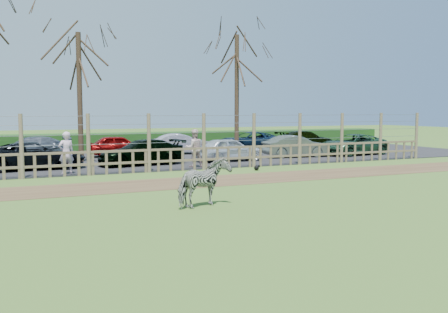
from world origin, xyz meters
name	(u,v)px	position (x,y,z in m)	size (l,w,h in m)	color
ground	(228,205)	(0.00, 0.00, 0.00)	(120.00, 120.00, 0.00)	olive
dirt_strip	(176,183)	(0.00, 4.50, 0.01)	(34.00, 2.80, 0.01)	brown
asphalt	(117,159)	(0.00, 14.50, 0.02)	(44.00, 13.00, 0.04)	#232326
hedge	(94,142)	(0.00, 21.50, 0.55)	(46.00, 2.00, 1.10)	#1E4716
fence	(149,154)	(0.00, 8.00, 0.80)	(30.16, 0.16, 2.50)	brown
tree_mid	(79,65)	(-2.00, 13.50, 4.87)	(4.80, 4.80, 6.83)	#3D2B1E
tree_right	(237,65)	(7.00, 14.00, 5.24)	(4.80, 4.80, 7.35)	#3D2B1E
zebra	(204,183)	(-0.74, -0.03, 0.66)	(0.71, 1.57, 1.32)	gray
visitor_a	(66,153)	(-3.29, 8.63, 0.90)	(0.63, 0.41, 1.72)	silver
visitor_b	(194,148)	(2.35, 8.85, 0.90)	(0.84, 0.65, 1.72)	beige
crow	(257,168)	(4.49, 6.75, 0.12)	(0.29, 0.22, 0.24)	black
car_2	(34,156)	(-4.38, 10.93, 0.64)	(1.99, 4.32, 1.20)	black
car_3	(141,152)	(0.38, 10.70, 0.64)	(1.68, 4.13, 1.20)	black
car_4	(229,149)	(4.95, 10.62, 0.64)	(1.42, 3.52, 1.20)	silver
car_5	(295,146)	(9.28, 11.19, 0.64)	(1.27, 3.64, 1.20)	#5D665E
car_6	(353,144)	(13.12, 11.01, 0.64)	(1.99, 4.32, 1.20)	#254D34
car_9	(30,148)	(-4.32, 15.75, 0.64)	(1.68, 4.13, 1.20)	#535D6B
car_10	(119,146)	(0.39, 15.61, 0.64)	(1.42, 3.52, 1.20)	#980B0A
car_11	(181,144)	(4.15, 15.70, 0.64)	(1.27, 3.64, 1.20)	#BAB0C3
car_12	(249,141)	(9.05, 16.35, 0.64)	(1.99, 4.32, 1.20)	#12253E
car_13	(306,140)	(13.30, 16.23, 0.64)	(1.68, 4.13, 1.20)	black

